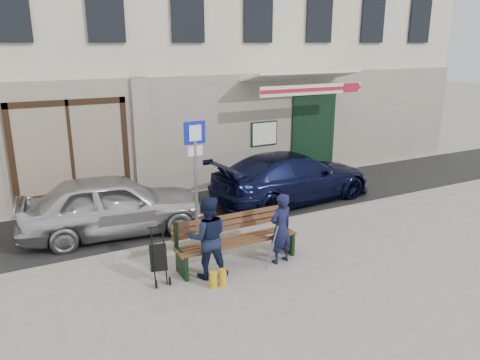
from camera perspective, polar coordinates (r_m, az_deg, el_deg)
ground at (r=9.35m, az=5.89°, el=-9.35°), size 80.00×80.00×0.00m
asphalt_lane at (r=11.85m, az=-2.39°, el=-3.59°), size 60.00×3.20×0.01m
curb at (r=10.50m, az=1.37°, el=-5.95°), size 60.00×0.18×0.12m
building at (r=16.17m, az=-11.25°, el=19.37°), size 20.00×8.27×10.00m
car_silver at (r=10.53m, az=-15.15°, el=-2.92°), size 4.10×2.02×1.35m
car_navy at (r=12.38m, az=6.38°, el=0.37°), size 4.65×2.20×1.31m
parking_sign at (r=9.68m, az=-5.45°, el=2.18°), size 0.47×0.08×2.53m
bench at (r=8.90m, az=-0.67°, el=-7.42°), size 2.40×1.17×0.98m
man at (r=8.88m, az=5.00°, el=-5.90°), size 0.55×0.41×1.38m
woman at (r=8.32m, az=-3.94°, el=-6.98°), size 0.87×0.77×1.51m
stroller at (r=8.36m, az=-9.91°, el=-9.44°), size 0.33×0.44×0.99m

